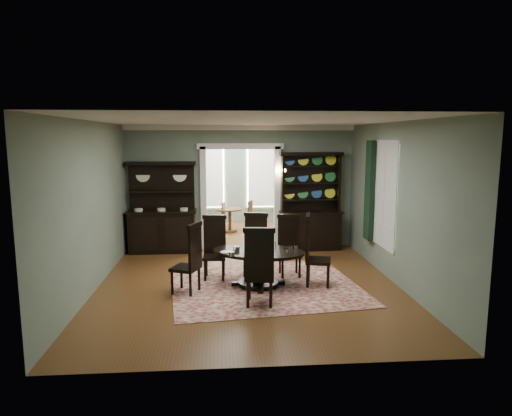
{
  "coord_description": "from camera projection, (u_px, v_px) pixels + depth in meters",
  "views": [
    {
      "loc": [
        -0.5,
        -8.06,
        2.71
      ],
      "look_at": [
        0.19,
        0.6,
        1.36
      ],
      "focal_mm": 32.0,
      "sensor_mm": 36.0,
      "label": 1
    }
  ],
  "objects": [
    {
      "name": "room",
      "position": [
        248.0,
        201.0,
        8.2
      ],
      "size": [
        5.51,
        6.01,
        3.01
      ],
      "color": "#593917",
      "rests_on": "ground"
    },
    {
      "name": "sideboard",
      "position": [
        162.0,
        221.0,
        10.84
      ],
      "size": [
        1.63,
        0.58,
        2.15
      ],
      "rotation": [
        0.0,
        0.0,
        -0.0
      ],
      "color": "black",
      "rests_on": "floor"
    },
    {
      "name": "parlor_table",
      "position": [
        230.0,
        217.0,
        13.17
      ],
      "size": [
        0.74,
        0.74,
        0.68
      ],
      "color": "#583619",
      "rests_on": "parlor_floor"
    },
    {
      "name": "chair_end_left",
      "position": [
        191.0,
        257.0,
        7.91
      ],
      "size": [
        0.59,
        0.6,
        1.26
      ],
      "rotation": [
        0.0,
        0.0,
        1.18
      ],
      "color": "black",
      "rests_on": "rug"
    },
    {
      "name": "centerpiece",
      "position": [
        261.0,
        246.0,
        8.35
      ],
      "size": [
        1.42,
        0.91,
        0.23
      ],
      "color": "silver",
      "rests_on": "dining_table"
    },
    {
      "name": "chair_far_right",
      "position": [
        289.0,
        243.0,
        9.02
      ],
      "size": [
        0.47,
        0.43,
        1.21
      ],
      "rotation": [
        0.0,
        0.0,
        3.16
      ],
      "color": "black",
      "rests_on": "rug"
    },
    {
      "name": "wall_sconce",
      "position": [
        280.0,
        172.0,
        10.99
      ],
      "size": [
        0.27,
        0.21,
        0.21
      ],
      "color": "#B18A2F",
      "rests_on": "back_wall_right"
    },
    {
      "name": "doorway_trim",
      "position": [
        240.0,
        183.0,
        11.11
      ],
      "size": [
        2.08,
        0.25,
        2.57
      ],
      "color": "silver",
      "rests_on": "floor"
    },
    {
      "name": "dining_table",
      "position": [
        258.0,
        261.0,
        8.35
      ],
      "size": [
        1.96,
        1.96,
        0.67
      ],
      "rotation": [
        0.0,
        0.0,
        -0.3
      ],
      "color": "black",
      "rests_on": "rug"
    },
    {
      "name": "parlor_chair_right",
      "position": [
        254.0,
        216.0,
        12.82
      ],
      "size": [
        0.45,
        0.44,
        0.95
      ],
      "rotation": [
        0.0,
        0.0,
        -1.96
      ],
      "color": "#583619",
      "rests_on": "parlor_floor"
    },
    {
      "name": "rug",
      "position": [
        265.0,
        286.0,
        8.4
      ],
      "size": [
        3.69,
        3.32,
        0.01
      ],
      "primitive_type": "cube",
      "rotation": [
        0.0,
        0.0,
        0.12
      ],
      "color": "maroon",
      "rests_on": "floor"
    },
    {
      "name": "chair_far_mid",
      "position": [
        255.0,
        243.0,
        8.97
      ],
      "size": [
        0.55,
        0.53,
        1.25
      ],
      "rotation": [
        0.0,
        0.0,
        2.92
      ],
      "color": "black",
      "rests_on": "rug"
    },
    {
      "name": "parlor",
      "position": [
        237.0,
        178.0,
        13.62
      ],
      "size": [
        3.51,
        3.5,
        3.01
      ],
      "color": "#593917",
      "rests_on": "ground"
    },
    {
      "name": "chair_far_left",
      "position": [
        215.0,
        245.0,
        8.85
      ],
      "size": [
        0.47,
        0.45,
        1.22
      ],
      "rotation": [
        0.0,
        0.0,
        3.09
      ],
      "color": "black",
      "rests_on": "rug"
    },
    {
      "name": "parlor_chair_left",
      "position": [
        220.0,
        216.0,
        13.14
      ],
      "size": [
        0.4,
        0.39,
        0.87
      ],
      "rotation": [
        0.0,
        0.0,
        1.3
      ],
      "color": "#583619",
      "rests_on": "parlor_floor"
    },
    {
      "name": "chair_end_right",
      "position": [
        312.0,
        248.0,
        8.36
      ],
      "size": [
        0.57,
        0.59,
        1.33
      ],
      "rotation": [
        0.0,
        0.0,
        -1.82
      ],
      "color": "black",
      "rests_on": "rug"
    },
    {
      "name": "right_window",
      "position": [
        377.0,
        193.0,
        9.28
      ],
      "size": [
        0.15,
        1.47,
        2.12
      ],
      "color": "white",
      "rests_on": "wall_right"
    },
    {
      "name": "chair_near",
      "position": [
        259.0,
        265.0,
        7.27
      ],
      "size": [
        0.54,
        0.52,
        1.32
      ],
      "rotation": [
        0.0,
        0.0,
        -0.13
      ],
      "color": "black",
      "rests_on": "rug"
    },
    {
      "name": "welsh_dresser",
      "position": [
        310.0,
        214.0,
        11.1
      ],
      "size": [
        1.53,
        0.59,
        2.36
      ],
      "rotation": [
        0.0,
        0.0,
        0.03
      ],
      "color": "black",
      "rests_on": "floor"
    }
  ]
}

